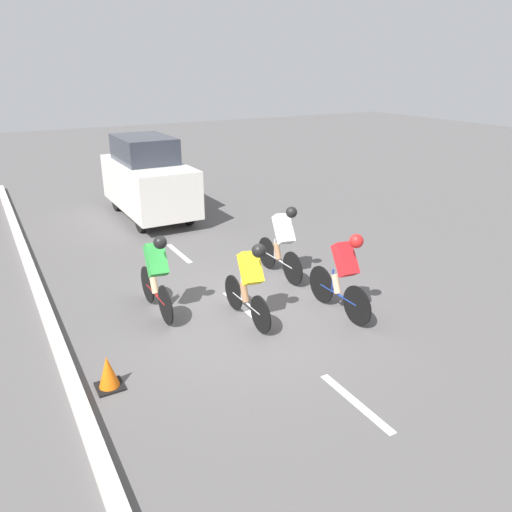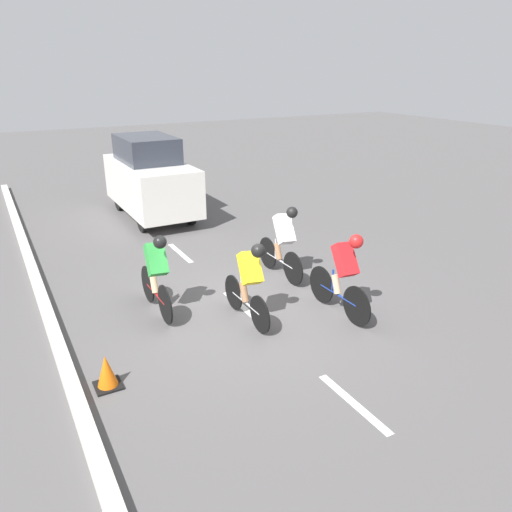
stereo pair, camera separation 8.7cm
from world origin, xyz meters
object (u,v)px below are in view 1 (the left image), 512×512
at_px(support_car, 148,178).
at_px(traffic_cone, 108,373).
at_px(cyclist_green, 156,272).
at_px(cyclist_red, 344,271).
at_px(cyclist_yellow, 250,279).
at_px(cyclist_white, 283,240).

xyz_separation_m(support_car, traffic_cone, (3.14, 7.74, -0.90)).
xyz_separation_m(cyclist_green, cyclist_red, (-2.82, 1.61, 0.02)).
bearing_deg(support_car, cyclist_green, 73.14).
relative_size(cyclist_yellow, cyclist_red, 0.94).
height_order(cyclist_white, cyclist_green, cyclist_white).
height_order(cyclist_white, support_car, support_car).
height_order(cyclist_white, cyclist_red, cyclist_white).
distance_m(cyclist_yellow, support_car, 7.06).
distance_m(cyclist_yellow, traffic_cone, 2.76).
distance_m(cyclist_yellow, cyclist_green, 1.66).
bearing_deg(cyclist_yellow, cyclist_red, 160.38).
bearing_deg(cyclist_yellow, support_car, -94.37).
height_order(cyclist_yellow, cyclist_red, cyclist_red).
bearing_deg(traffic_cone, cyclist_white, -153.08).
bearing_deg(traffic_cone, cyclist_green, -127.01).
bearing_deg(cyclist_white, traffic_cone, 26.92).
bearing_deg(cyclist_red, support_car, -82.38).
relative_size(cyclist_green, cyclist_red, 0.97).
bearing_deg(traffic_cone, cyclist_red, -177.86).
distance_m(cyclist_green, support_car, 6.24).
bearing_deg(traffic_cone, support_car, -112.11).
xyz_separation_m(cyclist_white, traffic_cone, (4.13, 2.10, -0.59)).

